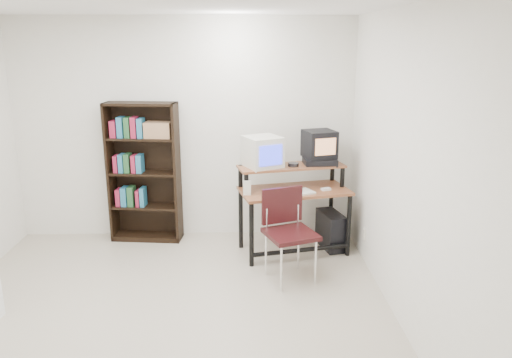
{
  "coord_description": "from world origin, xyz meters",
  "views": [
    {
      "loc": [
        0.68,
        -3.86,
        2.31
      ],
      "look_at": [
        0.82,
        1.1,
        0.94
      ],
      "focal_mm": 35.0,
      "sensor_mm": 36.0,
      "label": 1
    }
  ],
  "objects_px": {
    "crt_monitor": "(263,152)",
    "bookshelf": "(144,170)",
    "computer_desk": "(294,193)",
    "crt_tv": "(319,144)",
    "pc_tower": "(331,230)",
    "school_chair": "(287,224)"
  },
  "relations": [
    {
      "from": "computer_desk",
      "to": "pc_tower",
      "type": "xyz_separation_m",
      "value": [
        0.45,
        0.09,
        -0.48
      ]
    },
    {
      "from": "crt_tv",
      "to": "bookshelf",
      "type": "distance_m",
      "value": 2.06
    },
    {
      "from": "bookshelf",
      "to": "crt_tv",
      "type": "bearing_deg",
      "value": -0.93
    },
    {
      "from": "crt_monitor",
      "to": "bookshelf",
      "type": "xyz_separation_m",
      "value": [
        -1.38,
        0.38,
        -0.29
      ]
    },
    {
      "from": "school_chair",
      "to": "bookshelf",
      "type": "height_order",
      "value": "bookshelf"
    },
    {
      "from": "school_chair",
      "to": "bookshelf",
      "type": "bearing_deg",
      "value": 125.24
    },
    {
      "from": "computer_desk",
      "to": "crt_monitor",
      "type": "bearing_deg",
      "value": 157.77
    },
    {
      "from": "crt_monitor",
      "to": "pc_tower",
      "type": "distance_m",
      "value": 1.22
    },
    {
      "from": "crt_monitor",
      "to": "bookshelf",
      "type": "bearing_deg",
      "value": 138.88
    },
    {
      "from": "school_chair",
      "to": "bookshelf",
      "type": "xyz_separation_m",
      "value": [
        -1.6,
        1.08,
        0.29
      ]
    },
    {
      "from": "pc_tower",
      "to": "bookshelf",
      "type": "bearing_deg",
      "value": 156.98
    },
    {
      "from": "computer_desk",
      "to": "bookshelf",
      "type": "xyz_separation_m",
      "value": [
        -1.72,
        0.43,
        0.17
      ]
    },
    {
      "from": "crt_tv",
      "to": "crt_monitor",
      "type": "bearing_deg",
      "value": 175.44
    },
    {
      "from": "school_chair",
      "to": "bookshelf",
      "type": "distance_m",
      "value": 1.95
    },
    {
      "from": "school_chair",
      "to": "crt_monitor",
      "type": "bearing_deg",
      "value": 86.57
    },
    {
      "from": "computer_desk",
      "to": "bookshelf",
      "type": "relative_size",
      "value": 0.78
    },
    {
      "from": "pc_tower",
      "to": "bookshelf",
      "type": "height_order",
      "value": "bookshelf"
    },
    {
      "from": "computer_desk",
      "to": "crt_monitor",
      "type": "xyz_separation_m",
      "value": [
        -0.34,
        0.06,
        0.46
      ]
    },
    {
      "from": "pc_tower",
      "to": "bookshelf",
      "type": "relative_size",
      "value": 0.27
    },
    {
      "from": "crt_tv",
      "to": "bookshelf",
      "type": "xyz_separation_m",
      "value": [
        -2.02,
        0.24,
        -0.35
      ]
    },
    {
      "from": "computer_desk",
      "to": "crt_monitor",
      "type": "relative_size",
      "value": 2.65
    },
    {
      "from": "crt_monitor",
      "to": "crt_tv",
      "type": "distance_m",
      "value": 0.66
    }
  ]
}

